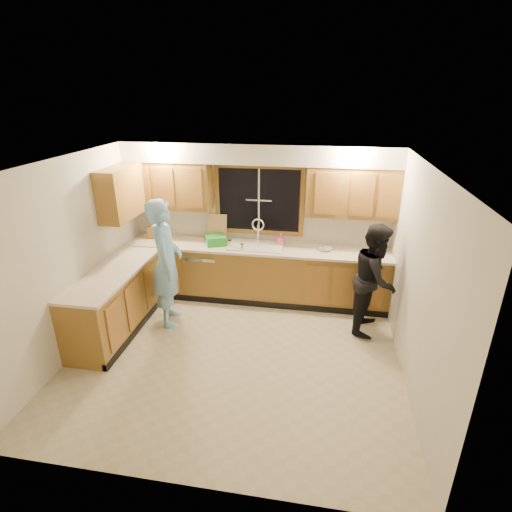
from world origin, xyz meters
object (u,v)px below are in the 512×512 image
(knife_block, at_px, (151,232))
(soap_bottle, at_px, (281,239))
(dishwasher, at_px, (206,272))
(dish_crate, at_px, (216,240))
(man, at_px, (166,263))
(stove, at_px, (95,322))
(sink, at_px, (256,250))
(bowl, at_px, (325,249))
(woman, at_px, (375,279))

(knife_block, height_order, soap_bottle, soap_bottle)
(dishwasher, distance_m, dish_crate, 0.61)
(man, relative_size, soap_bottle, 8.98)
(stove, distance_m, knife_block, 1.99)
(sink, relative_size, bowl, 4.40)
(dishwasher, relative_size, dish_crate, 2.66)
(stove, height_order, bowl, bowl)
(knife_block, distance_m, dish_crate, 1.13)
(woman, relative_size, bowl, 8.13)
(bowl, bearing_deg, dish_crate, -179.69)
(dishwasher, xyz_separation_m, stove, (-0.95, -1.81, 0.04))
(sink, height_order, dish_crate, sink)
(dishwasher, height_order, soap_bottle, soap_bottle)
(woman, distance_m, knife_block, 3.65)
(man, bearing_deg, stove, 125.37)
(stove, bearing_deg, soap_bottle, 41.35)
(stove, bearing_deg, bowl, 32.39)
(dishwasher, bearing_deg, stove, -117.69)
(woman, height_order, soap_bottle, woman)
(dishwasher, distance_m, bowl, 2.01)
(woman, height_order, knife_block, woman)
(man, bearing_deg, dish_crate, -45.82)
(sink, height_order, man, man)
(knife_block, relative_size, dish_crate, 0.66)
(woman, bearing_deg, bowl, 61.68)
(sink, xyz_separation_m, dishwasher, (-0.85, -0.01, -0.45))
(woman, bearing_deg, sink, 84.79)
(man, xyz_separation_m, bowl, (2.23, 0.93, 0.00))
(knife_block, bearing_deg, sink, -10.97)
(woman, bearing_deg, soap_bottle, 76.75)
(man, height_order, bowl, man)
(soap_bottle, bearing_deg, knife_block, -179.49)
(stove, relative_size, dish_crate, 2.92)
(stove, xyz_separation_m, bowl, (2.89, 1.83, 0.49))
(sink, bearing_deg, dishwasher, -179.01)
(dish_crate, relative_size, soap_bottle, 1.47)
(knife_block, bearing_deg, bowl, -9.84)
(sink, relative_size, woman, 0.54)
(dishwasher, relative_size, woman, 0.52)
(bowl, bearing_deg, dishwasher, -179.31)
(sink, distance_m, man, 1.47)
(man, relative_size, knife_block, 9.26)
(dish_crate, bearing_deg, man, -117.45)
(man, xyz_separation_m, dish_crate, (0.48, 0.92, 0.05))
(man, xyz_separation_m, woman, (2.93, 0.29, -0.15))
(man, bearing_deg, dishwasher, -36.03)
(sink, height_order, soap_bottle, sink)
(stove, distance_m, man, 1.22)
(soap_bottle, bearing_deg, sink, -165.69)
(dishwasher, relative_size, bowl, 4.19)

